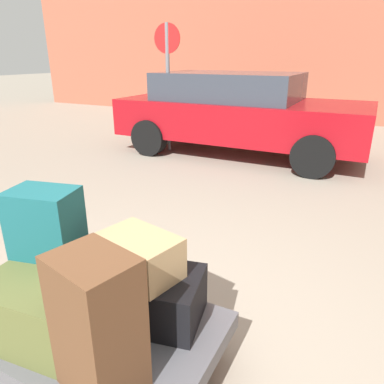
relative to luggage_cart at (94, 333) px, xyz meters
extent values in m
plane|color=gray|center=(0.00, 0.00, -0.27)|extent=(60.00, 60.00, 0.00)
cube|color=#4C4C51|center=(0.00, 0.00, 0.02)|extent=(1.35, 0.87, 0.10)
cylinder|color=black|center=(0.46, 0.30, -0.15)|extent=(0.24, 0.06, 0.24)
cylinder|color=black|center=(-0.46, 0.30, -0.15)|extent=(0.24, 0.06, 0.24)
cube|color=black|center=(0.21, 0.18, 0.20)|extent=(0.70, 0.50, 0.27)
cube|color=#4C5128|center=(-0.11, -0.22, 0.23)|extent=(0.66, 0.38, 0.33)
cube|color=#51331E|center=(0.31, -0.27, 0.39)|extent=(0.39, 0.34, 0.64)
cube|color=#144C51|center=(-0.30, 0.05, 0.42)|extent=(0.40, 0.32, 0.70)
cube|color=#9E7F56|center=(0.21, 0.18, 0.45)|extent=(0.46, 0.36, 0.23)
cube|color=maroon|center=(-0.93, 5.03, 0.37)|extent=(4.30, 1.81, 0.64)
cube|color=#2D333D|center=(-1.18, 5.03, 0.92)|extent=(2.41, 1.59, 0.46)
cylinder|color=black|center=(0.49, 5.88, 0.05)|extent=(0.64, 0.22, 0.64)
cylinder|color=black|center=(0.48, 4.18, 0.05)|extent=(0.64, 0.22, 0.64)
cylinder|color=black|center=(-2.35, 5.88, 0.05)|extent=(0.64, 0.22, 0.64)
cylinder|color=black|center=(-2.35, 4.18, 0.05)|extent=(0.64, 0.22, 0.64)
cylinder|color=slate|center=(-2.22, 4.66, 0.84)|extent=(0.07, 0.07, 2.22)
cylinder|color=red|center=(-2.22, 4.66, 1.70)|extent=(0.50, 0.03, 0.50)
camera|label=1|loc=(1.18, -1.16, 1.42)|focal=33.61mm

